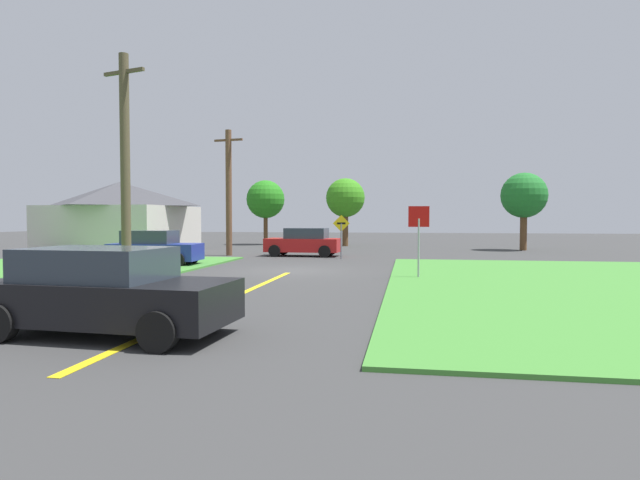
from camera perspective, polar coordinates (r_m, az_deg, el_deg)
The scene contains 15 objects.
ground_plane at distance 21.95m, azimuth -2.91°, elevation -3.32°, with size 120.00×120.00×0.00m, color #393939.
grass_verge_right at distance 18.26m, azimuth 26.69°, elevation -4.59°, with size 12.00×20.00×0.08m, color #418733.
grass_verge_left at distance 22.90m, azimuth -30.88°, elevation -3.32°, with size 12.00×20.00×0.08m, color #418733.
lane_stripe_center at distance 14.30m, azimuth -9.91°, elevation -6.37°, with size 0.20×14.00×0.01m, color yellow.
stop_sign at distance 19.03m, azimuth 10.65°, elevation 1.29°, with size 0.74×0.10×2.60m.
parked_car_near_building at distance 25.29m, azimuth -17.52°, elevation -0.86°, with size 4.12×2.07×1.62m.
car_approaching_junction at distance 30.30m, azimuth -1.74°, elevation -0.24°, with size 4.29×2.17×1.62m.
car_behind_on_main_road at distance 10.57m, azimuth -22.08°, elevation -5.20°, with size 4.63×2.40×1.62m.
utility_pole_near at distance 20.06m, azimuth -20.35°, elevation 7.66°, with size 1.77×0.58×7.97m.
utility_pole_mid at distance 31.30m, azimuth -9.86°, elevation 5.19°, with size 1.80×0.40×7.32m.
direction_sign at distance 28.15m, azimuth 2.31°, elevation 0.91°, with size 0.90×0.12×2.36m.
oak_tree_left at distance 41.50m, azimuth 2.76°, elevation 4.53°, with size 3.06×3.06×5.33m.
pine_tree_center at distance 43.96m, azimuth -5.92°, elevation 4.38°, with size 3.15×3.15×5.34m.
oak_tree_right at distance 38.42m, azimuth 21.23°, elevation 4.47°, with size 3.07×3.07×5.29m.
barn at distance 36.15m, azimuth -20.86°, elevation 2.33°, with size 8.46×7.28×4.51m.
Camera 1 is at (4.73, -21.32, 2.16)m, focal length 29.54 mm.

